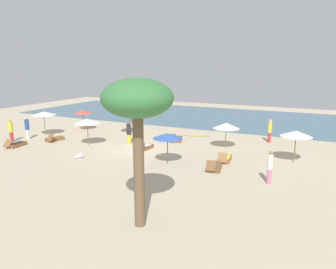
{
  "coord_description": "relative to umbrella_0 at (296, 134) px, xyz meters",
  "views": [
    {
      "loc": [
        11.5,
        -18.88,
        6.2
      ],
      "look_at": [
        1.89,
        1.36,
        1.1
      ],
      "focal_mm": 32.35,
      "sensor_mm": 36.0,
      "label": 1
    }
  ],
  "objects": [
    {
      "name": "ground_plane",
      "position": [
        -10.83,
        -1.88,
        -1.92
      ],
      "size": [
        60.0,
        60.0,
        0.0
      ],
      "primitive_type": "plane",
      "color": "#BCAD8E"
    },
    {
      "name": "ocean_water",
      "position": [
        -10.83,
        15.12,
        -1.89
      ],
      "size": [
        48.0,
        16.0,
        0.06
      ],
      "primitive_type": "cube",
      "color": "#476B7F",
      "rests_on": "ground_plane"
    },
    {
      "name": "umbrella_0",
      "position": [
        0.0,
        0.0,
        0.0
      ],
      "size": [
        2.02,
        2.02,
        2.11
      ],
      "color": "brown",
      "rests_on": "ground_plane"
    },
    {
      "name": "umbrella_1",
      "position": [
        -14.46,
        2.68,
        0.07
      ],
      "size": [
        2.22,
        2.22,
        2.2
      ],
      "color": "brown",
      "rests_on": "ground_plane"
    },
    {
      "name": "umbrella_2",
      "position": [
        -20.95,
        -1.26,
        0.11
      ],
      "size": [
        2.15,
        2.15,
        2.19
      ],
      "color": "olive",
      "rests_on": "ground_plane"
    },
    {
      "name": "umbrella_3",
      "position": [
        -4.99,
        1.5,
        -0.16
      ],
      "size": [
        2.04,
        2.04,
        1.98
      ],
      "color": "olive",
      "rests_on": "ground_plane"
    },
    {
      "name": "umbrella_4",
      "position": [
        -7.4,
        -3.84,
        -0.07
      ],
      "size": [
        1.89,
        1.89,
        2.02
      ],
      "color": "brown",
      "rests_on": "ground_plane"
    },
    {
      "name": "umbrella_5",
      "position": [
        -19.28,
        1.96,
        -0.07
      ],
      "size": [
        1.73,
        1.73,
        2.04
      ],
      "color": "brown",
      "rests_on": "ground_plane"
    },
    {
      "name": "umbrella_6",
      "position": [
        -15.14,
        -2.32,
        0.03
      ],
      "size": [
        2.11,
        2.11,
        2.13
      ],
      "color": "brown",
      "rests_on": "ground_plane"
    },
    {
      "name": "lounger_0",
      "position": [
        -4.23,
        -3.67,
        -1.75
      ],
      "size": [
        0.87,
        1.74,
        0.72
      ],
      "color": "brown",
      "rests_on": "ground_plane"
    },
    {
      "name": "lounger_1",
      "position": [
        -10.41,
        -1.53,
        -1.74
      ],
      "size": [
        0.7,
        1.74,
        0.67
      ],
      "color": "brown",
      "rests_on": "ground_plane"
    },
    {
      "name": "lounger_2",
      "position": [
        -9.22,
        1.92,
        -1.75
      ],
      "size": [
        1.03,
        1.78,
        0.7
      ],
      "color": "brown",
      "rests_on": "ground_plane"
    },
    {
      "name": "lounger_3",
      "position": [
        -4.12,
        -1.77,
        -1.74
      ],
      "size": [
        0.74,
        1.7,
        0.73
      ],
      "color": "olive",
      "rests_on": "ground_plane"
    },
    {
      "name": "lounger_4",
      "position": [
        -19.91,
        -5.16,
        -1.74
      ],
      "size": [
        0.83,
        1.76,
        0.69
      ],
      "color": "brown",
      "rests_on": "ground_plane"
    },
    {
      "name": "lounger_5",
      "position": [
        -18.68,
        -2.44,
        -1.75
      ],
      "size": [
        1.07,
        1.73,
        0.75
      ],
      "color": "brown",
      "rests_on": "ground_plane"
    },
    {
      "name": "person_0",
      "position": [
        -0.99,
        -4.6,
        -0.96
      ],
      "size": [
        0.41,
        0.41,
        1.85
      ],
      "color": "#D17299",
      "rests_on": "ground_plane"
    },
    {
      "name": "person_1",
      "position": [
        -2.18,
        4.75,
        -0.92
      ],
      "size": [
        0.44,
        0.44,
        1.93
      ],
      "color": "#BF3338",
      "rests_on": "ground_plane"
    },
    {
      "name": "person_2",
      "position": [
        -21.22,
        -2.94,
        -0.94
      ],
      "size": [
        0.49,
        0.49,
        1.93
      ],
      "color": "white",
      "rests_on": "ground_plane"
    },
    {
      "name": "person_3",
      "position": [
        -21.62,
        -4.22,
        -0.94
      ],
      "size": [
        0.4,
        0.4,
        1.92
      ],
      "color": "#BF3338",
      "rests_on": "ground_plane"
    },
    {
      "name": "person_4",
      "position": [
        -12.38,
        -0.63,
        -0.99
      ],
      "size": [
        0.52,
        0.52,
        1.85
      ],
      "color": "yellow",
      "rests_on": "ground_plane"
    },
    {
      "name": "palm_0",
      "position": [
        -5.04,
        -11.33,
        2.95
      ],
      "size": [
        2.66,
        2.66,
        5.79
      ],
      "color": "brown",
      "rests_on": "ground_plane"
    },
    {
      "name": "dog",
      "position": [
        -13.26,
        -5.51,
        -1.74
      ],
      "size": [
        0.53,
        0.75,
        0.35
      ],
      "color": "silver",
      "rests_on": "ground_plane"
    },
    {
      "name": "surfboard",
      "position": [
        -8.41,
        4.41,
        -1.88
      ],
      "size": [
        2.32,
        1.18,
        0.07
      ],
      "color": "gold",
      "rests_on": "ground_plane"
    }
  ]
}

